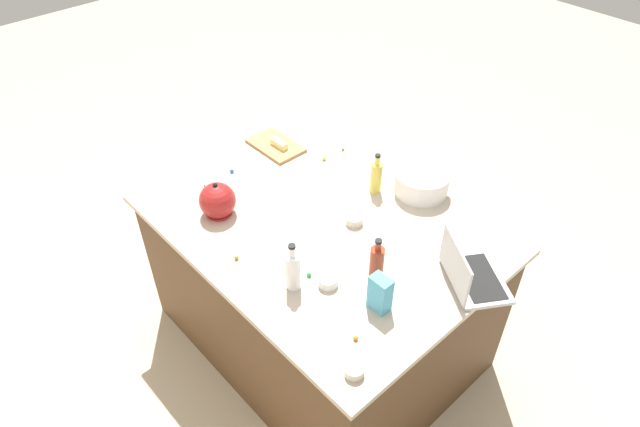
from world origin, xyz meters
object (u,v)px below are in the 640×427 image
at_px(bottle_vinegar, 293,270).
at_px(ramekin_small, 354,370).
at_px(ramekin_medium, 328,281).
at_px(laptop, 470,275).
at_px(mixing_bowl_large, 422,181).
at_px(bottle_oil, 376,177).
at_px(kettle, 217,201).
at_px(ramekin_wide, 354,220).
at_px(candy_bag, 380,294).
at_px(cutting_board, 276,145).
at_px(bottle_soy, 377,261).
at_px(butter_stick_left, 279,144).

relative_size(bottle_vinegar, ramekin_small, 3.18).
bearing_deg(bottle_vinegar, ramekin_medium, -128.46).
distance_m(laptop, ramekin_small, 0.69).
xyz_separation_m(mixing_bowl_large, bottle_oil, (0.16, 0.17, 0.03)).
height_order(kettle, ramekin_medium, kettle).
xyz_separation_m(ramekin_wide, candy_bag, (-0.44, 0.30, 0.06)).
xyz_separation_m(ramekin_medium, ramekin_wide, (0.20, -0.37, -0.00)).
distance_m(mixing_bowl_large, candy_bag, 0.82).
bearing_deg(kettle, cutting_board, -65.24).
xyz_separation_m(bottle_soy, bottle_vinegar, (0.19, 0.31, 0.02)).
bearing_deg(butter_stick_left, ramekin_wide, 169.50).
distance_m(laptop, bottle_vinegar, 0.75).
height_order(laptop, mixing_bowl_large, laptop).
height_order(bottle_vinegar, ramekin_wide, bottle_vinegar).
height_order(kettle, ramekin_small, kettle).
bearing_deg(butter_stick_left, bottle_vinegar, 143.98).
bearing_deg(bottle_vinegar, mixing_bowl_large, -86.54).
height_order(kettle, cutting_board, kettle).
relative_size(ramekin_medium, candy_bag, 0.51).
bearing_deg(ramekin_medium, mixing_bowl_large, -79.50).
xyz_separation_m(bottle_oil, candy_bag, (-0.54, 0.56, -0.01)).
relative_size(mixing_bowl_large, bottle_soy, 1.39).
relative_size(laptop, bottle_oil, 1.68).
height_order(bottle_oil, bottle_vinegar, bottle_vinegar).
bearing_deg(kettle, bottle_oil, -119.85).
height_order(cutting_board, ramekin_wide, ramekin_wide).
bearing_deg(ramekin_wide, laptop, -171.57).
xyz_separation_m(bottle_oil, kettle, (0.40, 0.70, -0.01)).
bearing_deg(ramekin_small, candy_bag, -62.80).
relative_size(mixing_bowl_large, candy_bag, 1.68).
xyz_separation_m(cutting_board, candy_bag, (-1.21, 0.43, 0.08)).
relative_size(bottle_oil, bottle_soy, 1.11).
bearing_deg(ramekin_wide, ramekin_small, 134.80).
bearing_deg(ramekin_wide, bottle_soy, 150.59).
distance_m(bottle_soy, ramekin_medium, 0.23).
relative_size(bottle_oil, candy_bag, 1.33).
relative_size(mixing_bowl_large, ramekin_medium, 3.29).
height_order(bottle_vinegar, ramekin_medium, bottle_vinegar).
bearing_deg(bottle_vinegar, ramekin_small, 166.43).
bearing_deg(cutting_board, bottle_oil, -169.64).
distance_m(laptop, bottle_soy, 0.40).
relative_size(laptop, mixing_bowl_large, 1.33).
relative_size(cutting_board, ramekin_medium, 3.66).
bearing_deg(ramekin_wide, bottle_oil, -68.20).
xyz_separation_m(kettle, ramekin_small, (-1.10, 0.16, -0.06)).
bearing_deg(kettle, candy_bag, -171.49).
bearing_deg(ramekin_wide, candy_bag, 145.85).
bearing_deg(kettle, ramekin_wide, -138.91).
relative_size(bottle_oil, ramekin_wide, 2.70).
height_order(bottle_soy, bottle_vinegar, bottle_vinegar).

